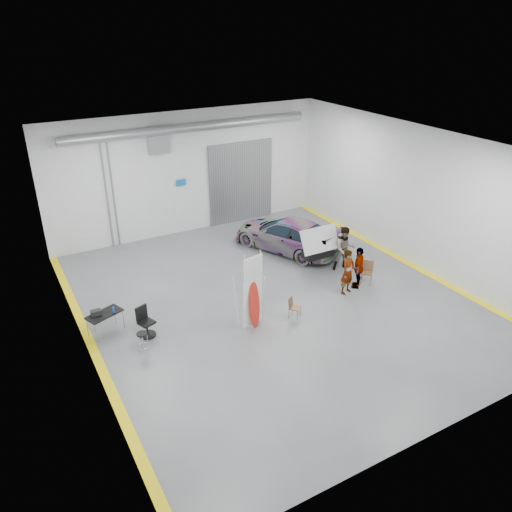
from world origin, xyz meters
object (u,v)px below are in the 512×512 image
surfboard_display (252,298)px  folding_chair_near (294,311)px  person_a (348,272)px  person_c (359,267)px  folding_chair_far (366,276)px  work_table (102,314)px  shop_stool (143,342)px  person_b (345,249)px  office_chair (146,323)px  sedan_car (287,234)px

surfboard_display → folding_chair_near: bearing=-18.6°
person_a → folding_chair_near: 2.91m
person_c → surfboard_display: 5.13m
folding_chair_far → work_table: 10.44m
person_a → shop_stool: person_a is taller
person_c → folding_chair_far: person_c is taller
person_b → shop_stool: (-9.40, -1.46, -0.62)m
surfboard_display → office_chair: (-3.41, 1.36, -0.71)m
person_c → folding_chair_near: (-3.45, -0.65, -0.63)m
person_a → office_chair: size_ratio=1.70×
shop_stool → work_table: bearing=116.2°
folding_chair_near → work_table: size_ratio=0.59×
person_a → sedan_car: bearing=72.4°
person_b → office_chair: bearing=-156.3°
person_b → folding_chair_near: person_b is taller
person_a → person_b: (1.16, 1.65, 0.05)m
surfboard_display → folding_chair_far: surfboard_display is taller
shop_stool → work_table: (-0.84, 1.71, 0.40)m
person_a → folding_chair_near: person_a is taller
sedan_car → person_c: bearing=74.9°
sedan_car → person_c: 4.46m
person_b → work_table: person_b is taller
shop_stool → person_a: bearing=-1.3°
person_a → shop_stool: 8.26m
folding_chair_near → work_table: work_table is taller
person_b → shop_stool: size_ratio=2.68×
person_a → work_table: person_a is taller
sedan_car → folding_chair_near: size_ratio=6.62×
sedan_car → surfboard_display: (-4.52, -4.88, 0.43)m
sedan_car → work_table: (-9.17, -2.67, 0.00)m
person_b → person_a: bearing=-105.1°
surfboard_display → work_table: size_ratio=2.17×
folding_chair_near → office_chair: size_ratio=0.73×
surfboard_display → shop_stool: bearing=160.4°
person_a → folding_chair_near: size_ratio=2.34×
person_b → office_chair: size_ratio=1.80×
sedan_car → shop_stool: (-8.33, -4.39, -0.40)m
person_b → person_c: person_b is taller
surfboard_display → work_table: (-4.65, 2.21, -0.42)m
folding_chair_near → person_b: bearing=-8.4°
folding_chair_far → office_chair: size_ratio=0.85×
person_a → work_table: bearing=151.7°
sedan_car → person_c: person_c is taller
work_table → sedan_car: bearing=16.2°
person_a → person_c: person_a is taller
person_a → work_table: 9.28m
person_c → office_chair: size_ratio=1.61×
surfboard_display → shop_stool: size_ratio=4.02×
sedan_car → folding_chair_far: bearing=81.9°
person_b → person_c: size_ratio=1.11×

